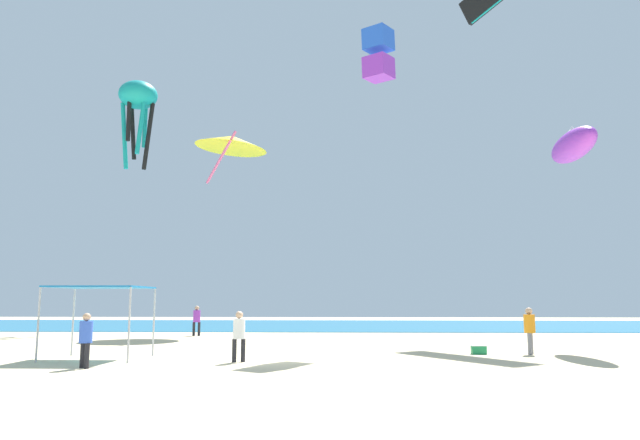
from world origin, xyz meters
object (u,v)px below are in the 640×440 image
person_near_tent (239,332)px  kite_delta_yellow (232,142)px  canopy_tent (101,290)px  person_leftmost (86,336)px  person_central (197,318)px  kite_inflatable_purple (573,145)px  cooler_box (479,350)px  person_rightmost (530,327)px  kite_box_blue (378,54)px  kite_octopus_teal (138,100)px

person_near_tent → kite_delta_yellow: bearing=78.2°
canopy_tent → person_leftmost: bearing=-74.5°
person_near_tent → kite_delta_yellow: size_ratio=0.32×
person_central → kite_inflatable_purple: kite_inflatable_purple is taller
person_central → cooler_box: 18.35m
person_near_tent → kite_inflatable_purple: kite_inflatable_purple is taller
person_leftmost → kite_delta_yellow: (0.52, 19.95, 11.76)m
person_near_tent → person_rightmost: bearing=-7.0°
kite_box_blue → kite_octopus_teal: bearing=178.0°
person_rightmost → cooler_box: bearing=115.7°
person_near_tent → person_rightmost: person_rightmost is taller
canopy_tent → kite_delta_yellow: (1.33, 17.05, 10.29)m
kite_delta_yellow → person_central: bearing=162.5°
person_near_tent → kite_octopus_teal: (-11.67, 21.01, 15.95)m
canopy_tent → cooler_box: size_ratio=5.67×
person_central → kite_octopus_teal: (-6.41, 6.01, 15.92)m
person_near_tent → kite_delta_yellow: kite_delta_yellow is taller
person_central → kite_delta_yellow: kite_delta_yellow is taller
canopy_tent → person_rightmost: canopy_tent is taller
person_central → kite_octopus_teal: kite_octopus_teal is taller
cooler_box → kite_octopus_teal: bearing=139.4°
kite_box_blue → person_leftmost: bearing=-99.3°
kite_octopus_teal → cooler_box: bearing=-108.6°
kite_delta_yellow → kite_inflatable_purple: bearing=-113.3°
kite_octopus_teal → person_leftmost: bearing=-140.7°
kite_inflatable_purple → canopy_tent: bearing=-70.9°
person_leftmost → person_rightmost: bearing=-119.4°
person_rightmost → kite_octopus_teal: kite_octopus_teal is taller
kite_inflatable_purple → kite_octopus_teal: 30.58m
person_near_tent → person_central: size_ratio=0.97×
person_central → kite_box_blue: 18.56m
kite_inflatable_purple → kite_box_blue: bearing=-96.4°
cooler_box → kite_delta_yellow: (-12.86, 14.55, 12.58)m
canopy_tent → kite_box_blue: bearing=35.4°
kite_octopus_teal → canopy_tent: bearing=-140.4°
canopy_tent → person_central: size_ratio=1.81×
canopy_tent → person_rightmost: size_ratio=1.78×
person_near_tent → person_central: bearing=85.1°
kite_delta_yellow → person_near_tent: bearing=-161.0°
person_leftmost → person_rightmost: 16.33m
kite_delta_yellow → kite_octopus_teal: bearing=74.7°
kite_box_blue → kite_inflatable_purple: size_ratio=0.58×
kite_inflatable_purple → person_rightmost: bearing=-42.0°
person_leftmost → kite_delta_yellow: 23.16m
person_rightmost → cooler_box: size_ratio=3.19×
person_leftmost → person_rightmost: (15.41, 5.41, 0.07)m
person_leftmost → kite_inflatable_purple: bearing=-112.7°
cooler_box → person_near_tent: bearing=-159.3°
kite_inflatable_purple → person_near_tent: bearing=-62.2°
person_rightmost → kite_inflatable_purple: size_ratio=0.39×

